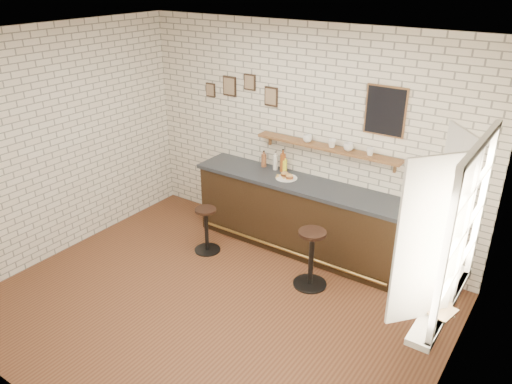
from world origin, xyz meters
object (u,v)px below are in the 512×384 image
(ciabatta_sandwich, at_px, (287,175))
(shelf_cup_a, at_px, (308,138))
(book_lower, at_px, (434,308))
(bar_counter, at_px, (300,216))
(sandwich_plate, at_px, (286,178))
(shelf_cup_b, at_px, (332,143))
(condiment_bottle_yellow, at_px, (285,165))
(bar_stool_left, at_px, (206,228))
(shelf_cup_d, at_px, (370,152))
(bitters_bottle_white, at_px, (275,162))
(bitters_bottle_brown, at_px, (264,160))
(bitters_bottle_amber, at_px, (283,162))
(bar_stool_right, at_px, (311,257))
(book_upper, at_px, (434,307))
(shelf_cup_c, at_px, (348,147))

(ciabatta_sandwich, relative_size, shelf_cup_a, 1.74)
(ciabatta_sandwich, distance_m, book_lower, 2.89)
(bar_counter, height_order, sandwich_plate, sandwich_plate)
(bar_counter, xyz_separation_m, shelf_cup_b, (0.31, 0.20, 1.04))
(bar_counter, xyz_separation_m, condiment_bottle_yellow, (-0.37, 0.18, 0.60))
(bar_stool_left, distance_m, shelf_cup_d, 2.40)
(bar_counter, bearing_deg, bitters_bottle_white, 161.07)
(sandwich_plate, bearing_deg, book_lower, -32.62)
(bitters_bottle_white, relative_size, shelf_cup_d, 2.71)
(shelf_cup_b, bearing_deg, bitters_bottle_brown, 103.13)
(bitters_bottle_amber, xyz_separation_m, bar_stool_right, (0.95, -0.85, -0.74))
(shelf_cup_d, bearing_deg, bar_stool_left, -174.20)
(ciabatta_sandwich, distance_m, book_upper, 2.90)
(condiment_bottle_yellow, bearing_deg, bitters_bottle_white, -180.00)
(bar_counter, relative_size, book_upper, 13.17)
(sandwich_plate, height_order, shelf_cup_d, shelf_cup_d)
(bitters_bottle_brown, distance_m, bitters_bottle_white, 0.20)
(bitters_bottle_white, distance_m, shelf_cup_a, 0.64)
(bar_counter, relative_size, shelf_cup_d, 31.78)
(sandwich_plate, xyz_separation_m, condiment_bottle_yellow, (-0.14, 0.18, 0.09))
(shelf_cup_c, bearing_deg, shelf_cup_b, 108.50)
(bar_counter, height_order, shelf_cup_b, shelf_cup_b)
(bitters_bottle_brown, xyz_separation_m, book_upper, (2.92, -1.76, -0.15))
(bitters_bottle_brown, bearing_deg, ciabatta_sandwich, -20.26)
(condiment_bottle_yellow, bearing_deg, bar_stool_left, -124.31)
(bitters_bottle_amber, bearing_deg, shelf_cup_b, 1.74)
(bar_stool_right, bearing_deg, shelf_cup_c, 90.96)
(ciabatta_sandwich, relative_size, bar_stool_left, 0.33)
(bitters_bottle_amber, bearing_deg, shelf_cup_c, 1.32)
(bar_stool_left, height_order, book_lower, book_lower)
(bar_counter, distance_m, book_upper, 2.75)
(bar_counter, bearing_deg, shelf_cup_c, 20.67)
(condiment_bottle_yellow, relative_size, bar_stool_right, 0.29)
(bar_counter, distance_m, bitters_bottle_brown, 0.95)
(shelf_cup_a, height_order, shelf_cup_b, shelf_cup_b)
(bar_stool_right, relative_size, shelf_cup_a, 6.13)
(bar_stool_left, xyz_separation_m, book_lower, (3.23, -0.80, 0.59))
(ciabatta_sandwich, height_order, bar_stool_right, ciabatta_sandwich)
(shelf_cup_d, bearing_deg, shelf_cup_c, 158.06)
(bar_counter, distance_m, book_lower, 2.74)
(sandwich_plate, xyz_separation_m, bar_stool_right, (0.78, -0.67, -0.61))
(shelf_cup_b, bearing_deg, bitters_bottle_white, 103.41)
(bitters_bottle_amber, bearing_deg, bar_stool_right, -41.92)
(sandwich_plate, height_order, shelf_cup_b, shelf_cup_b)
(shelf_cup_b, distance_m, book_upper, 2.67)
(bar_stool_right, distance_m, shelf_cup_a, 1.56)
(ciabatta_sandwich, height_order, shelf_cup_c, shelf_cup_c)
(shelf_cup_b, xyz_separation_m, book_upper, (1.90, -1.79, -0.59))
(shelf_cup_c, distance_m, book_lower, 2.51)
(shelf_cup_b, distance_m, book_lower, 2.66)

